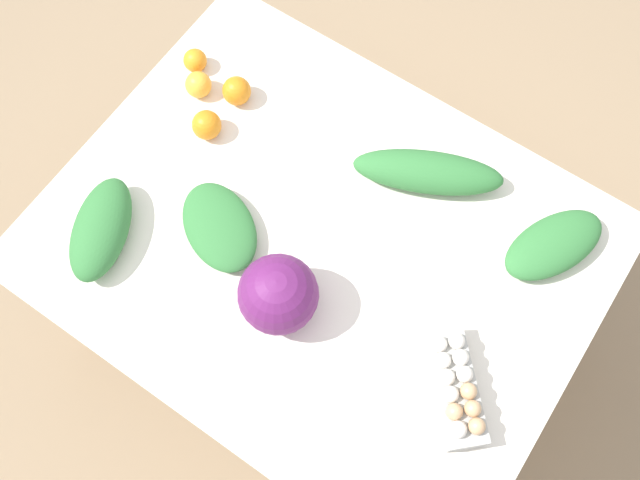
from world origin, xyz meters
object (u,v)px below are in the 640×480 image
greens_bunch_scallion (101,229)px  orange_0 (198,85)px  orange_2 (195,60)px  greens_bunch_beet_tops (220,227)px  greens_bunch_kale (554,245)px  egg_carton (455,386)px  orange_3 (207,125)px  greens_bunch_chard (428,172)px  orange_1 (237,91)px  cabbage_purple (278,294)px

greens_bunch_scallion → orange_0: size_ratio=3.91×
orange_2 → greens_bunch_beet_tops: bearing=-45.3°
greens_bunch_kale → orange_2: 1.06m
greens_bunch_beet_tops → greens_bunch_scallion: greens_bunch_scallion is taller
orange_0 → greens_bunch_scallion: bearing=-82.2°
egg_carton → greens_bunch_scallion: size_ratio=0.93×
greens_bunch_scallion → orange_3: (0.03, 0.38, -0.01)m
greens_bunch_kale → orange_0: size_ratio=3.87×
orange_0 → orange_3: size_ratio=0.91×
greens_bunch_chard → orange_1: greens_bunch_chard is taller
cabbage_purple → greens_bunch_beet_tops: cabbage_purple is taller
cabbage_purple → orange_1: cabbage_purple is taller
greens_bunch_scallion → orange_3: bearing=85.2°
greens_bunch_scallion → orange_2: 0.54m
cabbage_purple → orange_1: size_ratio=2.44×
greens_bunch_chard → orange_1: (-0.55, -0.07, -0.01)m
cabbage_purple → greens_bunch_scallion: size_ratio=0.68×
cabbage_purple → orange_0: 0.65m
greens_bunch_scallion → orange_2: greens_bunch_scallion is taller
greens_bunch_beet_tops → orange_0: orange_0 is taller
cabbage_purple → greens_bunch_scallion: cabbage_purple is taller
greens_bunch_beet_tops → orange_0: size_ratio=3.61×
orange_0 → greens_bunch_beet_tops: bearing=-45.2°
egg_carton → greens_bunch_scallion: 0.92m
orange_3 → greens_bunch_chard: bearing=20.2°
cabbage_purple → greens_bunch_beet_tops: bearing=162.3°
greens_bunch_chard → greens_bunch_kale: (0.35, 0.01, -0.01)m
orange_2 → greens_bunch_kale: bearing=3.4°
greens_bunch_kale → orange_0: greens_bunch_kale is taller
greens_bunch_chard → orange_0: size_ratio=5.37×
egg_carton → orange_0: bearing=28.9°
orange_3 → orange_2: bearing=136.3°
greens_bunch_beet_tops → greens_bunch_kale: size_ratio=0.93×
cabbage_purple → orange_0: (-0.53, 0.37, -0.06)m
egg_carton → orange_3: egg_carton is taller
egg_carton → orange_0: egg_carton is taller
egg_carton → orange_2: size_ratio=4.03×
cabbage_purple → greens_bunch_chard: bearing=76.5°
cabbage_purple → egg_carton: 0.45m
orange_3 → orange_0: bearing=137.5°
orange_0 → orange_1: orange_1 is taller
greens_bunch_scallion → orange_0: 0.47m
orange_1 → greens_bunch_beet_tops: bearing=-59.8°
egg_carton → greens_bunch_scallion: bearing=56.3°
orange_0 → orange_2: orange_0 is taller
orange_1 → orange_3: bearing=-91.1°
greens_bunch_chard → orange_0: greens_bunch_chard is taller
orange_2 → orange_0: bearing=-45.8°
greens_bunch_chard → orange_3: (-0.55, -0.20, -0.01)m
egg_carton → orange_2: egg_carton is taller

